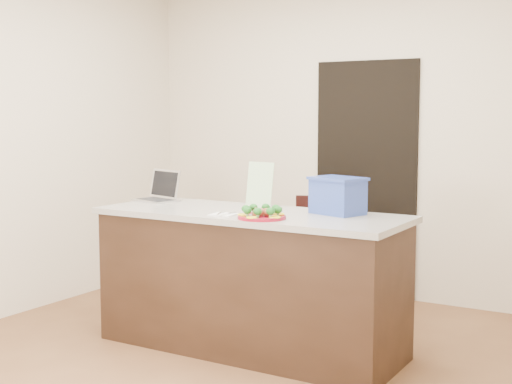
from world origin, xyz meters
The scene contains 16 objects.
ground centered at (0.00, 0.00, 0.00)m, with size 4.00×4.00×0.00m, color brown.
room_shell centered at (0.00, 0.00, 1.62)m, with size 4.00×4.00×4.00m.
doorway centered at (0.10, 1.98, 1.00)m, with size 0.90×0.02×2.00m, color black.
island centered at (0.00, 0.25, 0.46)m, with size 2.06×0.76×0.92m.
plate centered at (0.22, 0.02, 0.93)m, with size 0.30×0.30×0.02m.
meatballs centered at (0.22, 0.02, 0.96)m, with size 0.12×0.12×0.04m.
broccoli centered at (0.22, 0.02, 0.98)m, with size 0.25×0.25×0.04m.
pepper_rings centered at (0.22, 0.02, 0.94)m, with size 0.29×0.28×0.01m.
napkin centered at (-0.07, 0.04, 0.92)m, with size 0.15×0.15×0.01m, color silver.
fork centered at (-0.09, 0.05, 0.93)m, with size 0.06×0.15×0.00m.
knife centered at (-0.04, 0.02, 0.93)m, with size 0.02×0.17×0.01m.
yogurt_bottle centered at (0.19, 0.01, 0.95)m, with size 0.03×0.03×0.07m.
laptop centered at (-0.88, 0.42, 0.98)m, with size 0.36×0.33×0.22m.
leaflet centered at (-0.05, 0.46, 1.08)m, with size 0.22×0.00×0.31m, color white.
blue_box centered at (0.53, 0.44, 1.04)m, with size 0.39×0.33×0.24m.
chair centered at (0.10, 1.04, 0.54)m, with size 0.54×0.55×0.94m.
Camera 1 is at (2.39, -3.68, 1.55)m, focal length 50.00 mm.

